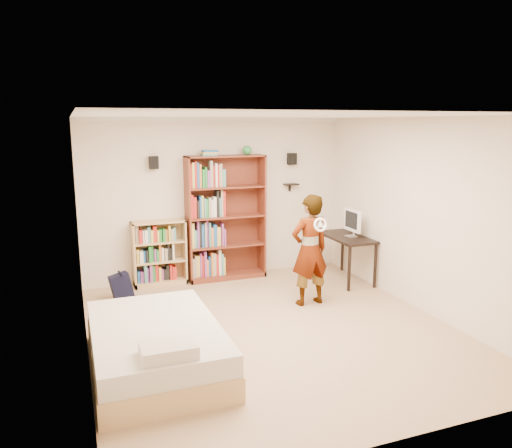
{
  "coord_description": "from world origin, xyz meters",
  "views": [
    {
      "loc": [
        -2.3,
        -5.59,
        2.61
      ],
      "look_at": [
        0.01,
        0.6,
        1.27
      ],
      "focal_mm": 35.0,
      "sensor_mm": 36.0,
      "label": 1
    }
  ],
  "objects_px": {
    "daybed": "(156,341)",
    "tall_bookshelf": "(226,218)",
    "computer_desk": "(346,258)",
    "low_bookshelf": "(160,253)",
    "person": "(310,250)"
  },
  "relations": [
    {
      "from": "tall_bookshelf",
      "to": "daybed",
      "type": "distance_m",
      "value": 3.34
    },
    {
      "from": "daybed",
      "to": "tall_bookshelf",
      "type": "bearing_deg",
      "value": 59.3
    },
    {
      "from": "low_bookshelf",
      "to": "daybed",
      "type": "bearing_deg",
      "value": -100.7
    },
    {
      "from": "computer_desk",
      "to": "daybed",
      "type": "height_order",
      "value": "computer_desk"
    },
    {
      "from": "low_bookshelf",
      "to": "person",
      "type": "distance_m",
      "value": 2.53
    },
    {
      "from": "low_bookshelf",
      "to": "tall_bookshelf",
      "type": "bearing_deg",
      "value": -1.67
    },
    {
      "from": "tall_bookshelf",
      "to": "low_bookshelf",
      "type": "bearing_deg",
      "value": 178.33
    },
    {
      "from": "computer_desk",
      "to": "person",
      "type": "height_order",
      "value": "person"
    },
    {
      "from": "daybed",
      "to": "person",
      "type": "distance_m",
      "value": 2.74
    },
    {
      "from": "tall_bookshelf",
      "to": "daybed",
      "type": "relative_size",
      "value": 1.02
    },
    {
      "from": "computer_desk",
      "to": "daybed",
      "type": "relative_size",
      "value": 0.54
    },
    {
      "from": "computer_desk",
      "to": "tall_bookshelf",
      "type": "bearing_deg",
      "value": 156.04
    },
    {
      "from": "computer_desk",
      "to": "person",
      "type": "relative_size",
      "value": 0.69
    },
    {
      "from": "low_bookshelf",
      "to": "computer_desk",
      "type": "xyz_separation_m",
      "value": [
        2.98,
        -0.85,
        -0.15
      ]
    },
    {
      "from": "person",
      "to": "low_bookshelf",
      "type": "bearing_deg",
      "value": -46.61
    }
  ]
}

